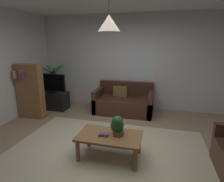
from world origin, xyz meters
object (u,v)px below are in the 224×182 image
object	(u,v)px
book_on_table_0	(103,135)
tv_stand	(53,100)
potted_palm_corner	(54,84)
book_on_table_1	(103,134)
remote_on_table_0	(115,133)
coffee_table	(109,138)
potted_plant_on_table	(117,125)
bookshelf_corner	(30,91)
couch_under_window	(124,103)
tv	(51,83)
pendant_lamp	(109,23)

from	to	relation	value
book_on_table_0	tv_stand	xyz separation A→B (m)	(-2.19, 1.98, -0.18)
potted_palm_corner	book_on_table_1	bearing A→B (deg)	-45.39
remote_on_table_0	coffee_table	bearing A→B (deg)	-161.85
potted_plant_on_table	bookshelf_corner	size ratio (longest dim) A/B	0.25
book_on_table_0	bookshelf_corner	bearing A→B (deg)	152.01
book_on_table_0	potted_plant_on_table	distance (m)	0.29
tv_stand	potted_palm_corner	xyz separation A→B (m)	(-0.20, 0.43, 0.41)
potted_plant_on_table	potted_palm_corner	distance (m)	3.48
bookshelf_corner	book_on_table_0	bearing A→B (deg)	-27.99
potted_plant_on_table	couch_under_window	bearing A→B (deg)	98.07
couch_under_window	tv	size ratio (longest dim) A/B	1.79
bookshelf_corner	pendant_lamp	world-z (taller)	pendant_lamp
tv_stand	tv	distance (m)	0.53
tv	bookshelf_corner	world-z (taller)	bookshelf_corner
book_on_table_0	bookshelf_corner	xyz separation A→B (m)	(-2.37, 1.26, 0.29)
remote_on_table_0	tv	size ratio (longest dim) A/B	0.18
coffee_table	pendant_lamp	world-z (taller)	pendant_lamp
book_on_table_1	potted_palm_corner	bearing A→B (deg)	134.61
tv_stand	tv	world-z (taller)	tv
book_on_table_0	potted_plant_on_table	xyz separation A→B (m)	(0.21, 0.09, 0.17)
book_on_table_1	potted_plant_on_table	size ratio (longest dim) A/B	0.42
potted_palm_corner	bookshelf_corner	world-z (taller)	bookshelf_corner
couch_under_window	tv	world-z (taller)	tv
book_on_table_1	potted_palm_corner	xyz separation A→B (m)	(-2.39, 2.42, 0.21)
remote_on_table_0	pendant_lamp	distance (m)	1.77
tv	book_on_table_1	bearing A→B (deg)	-41.98
couch_under_window	book_on_table_1	world-z (taller)	couch_under_window
potted_palm_corner	bookshelf_corner	distance (m)	1.15
potted_palm_corner	pendant_lamp	bearing A→B (deg)	-43.64
book_on_table_1	pendant_lamp	size ratio (longest dim) A/B	0.22
book_on_table_1	tv	xyz separation A→B (m)	(-2.18, 1.97, 0.33)
couch_under_window	pendant_lamp	world-z (taller)	pendant_lamp
remote_on_table_0	potted_palm_corner	xyz separation A→B (m)	(-2.56, 2.31, 0.23)
coffee_table	tv_stand	bearing A→B (deg)	139.69
coffee_table	tv	bearing A→B (deg)	140.01
potted_palm_corner	bookshelf_corner	xyz separation A→B (m)	(0.02, -1.15, 0.06)
potted_plant_on_table	tv_stand	world-z (taller)	potted_plant_on_table
potted_plant_on_table	pendant_lamp	distance (m)	1.60
book_on_table_1	tv	distance (m)	2.96
couch_under_window	potted_plant_on_table	world-z (taller)	couch_under_window
potted_plant_on_table	bookshelf_corner	distance (m)	2.84
coffee_table	book_on_table_0	size ratio (longest dim) A/B	7.09
tv_stand	bookshelf_corner	distance (m)	0.88
couch_under_window	remote_on_table_0	world-z (taller)	couch_under_window
coffee_table	bookshelf_corner	distance (m)	2.77
potted_plant_on_table	tv_stand	size ratio (longest dim) A/B	0.38
couch_under_window	remote_on_table_0	xyz separation A→B (m)	(0.26, -2.13, 0.15)
remote_on_table_0	pendant_lamp	xyz separation A→B (m)	(-0.08, -0.05, 1.76)
tv_stand	pendant_lamp	world-z (taller)	pendant_lamp
tv	couch_under_window	bearing A→B (deg)	7.42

